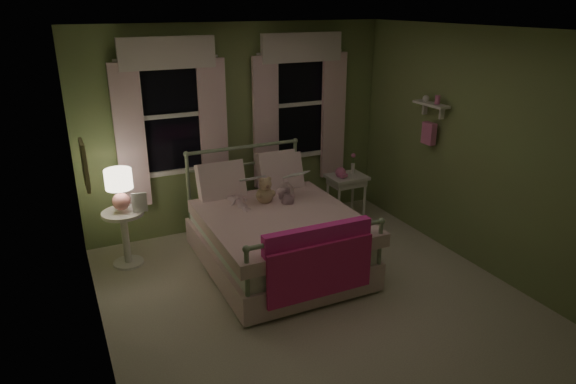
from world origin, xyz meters
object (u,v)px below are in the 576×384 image
table_lamp (119,186)px  child_right (282,173)px  teddy_bear (265,192)px  nightstand_left (125,231)px  child_left (237,181)px  bed (276,234)px  nightstand_right (347,183)px

table_lamp → child_right: bearing=-9.4°
teddy_bear → nightstand_left: size_ratio=0.49×
child_left → nightstand_left: bearing=-12.2°
child_right → teddy_bear: 0.35m
child_right → teddy_bear: (-0.28, -0.16, -0.14)m
child_left → nightstand_left: size_ratio=1.06×
bed → nightstand_left: bearing=154.3°
teddy_bear → nightstand_right: 1.47m
nightstand_left → child_right: bearing=-9.4°
bed → nightstand_left: 1.69m
nightstand_left → table_lamp: table_lamp is taller
bed → table_lamp: (-1.52, 0.73, 0.58)m
table_lamp → nightstand_right: size_ratio=0.73×
bed → teddy_bear: bed is taller
teddy_bear → table_lamp: size_ratio=0.69×
child_left → child_right: child_right is taller
nightstand_left → nightstand_right: bearing=0.1°
child_right → nightstand_right: 1.20m
bed → teddy_bear: 0.50m
table_lamp → child_left: bearing=-13.6°
child_left → table_lamp: 1.27m
teddy_bear → child_left: bearing=150.5°
bed → nightstand_right: bearing=28.3°
table_lamp → nightstand_right: table_lamp is taller
teddy_bear → table_lamp: 1.59m
child_left → teddy_bear: bearing=151.9°
child_right → nightstand_left: bearing=5.4°
child_left → child_right: bearing=-178.6°
teddy_bear → table_lamp: bearing=163.2°
table_lamp → nightstand_right: bearing=0.1°
nightstand_right → table_lamp: bearing=-179.9°
child_left → nightstand_left: child_left is taller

